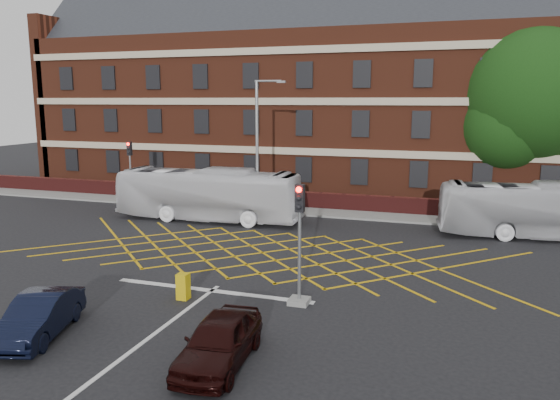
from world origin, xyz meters
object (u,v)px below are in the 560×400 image
(traffic_light_near, at_px, (299,256))
(bus_right, at_px, (543,211))
(car_navy, at_px, (39,316))
(traffic_light_far, at_px, (131,178))
(bus_left, at_px, (209,195))
(street_lamp, at_px, (258,174))
(car_maroon, at_px, (219,341))
(utility_cabinet, at_px, (183,286))
(deciduous_tree, at_px, (531,104))
(direction_signs, at_px, (135,181))

(traffic_light_near, bearing_deg, bus_right, 54.29)
(car_navy, distance_m, traffic_light_far, 22.15)
(bus_left, height_order, car_navy, bus_left)
(street_lamp, bearing_deg, bus_left, -158.57)
(bus_left, xyz_separation_m, car_maroon, (8.22, -16.35, -0.88))
(bus_left, bearing_deg, bus_right, -86.35)
(traffic_light_far, distance_m, utility_cabinet, 20.03)
(bus_left, bearing_deg, traffic_light_far, 64.73)
(car_maroon, bearing_deg, traffic_light_far, 124.19)
(bus_left, distance_m, car_maroon, 18.32)
(bus_left, xyz_separation_m, deciduous_tree, (18.24, 10.43, 5.27))
(car_maroon, distance_m, traffic_light_near, 5.15)
(bus_right, relative_size, traffic_light_far, 2.45)
(utility_cabinet, bearing_deg, deciduous_tree, 59.54)
(traffic_light_near, bearing_deg, deciduous_tree, 67.06)
(traffic_light_near, bearing_deg, bus_left, 128.37)
(deciduous_tree, bearing_deg, street_lamp, -148.88)
(traffic_light_far, relative_size, street_lamp, 0.52)
(car_maroon, bearing_deg, street_lamp, 102.82)
(bus_right, height_order, utility_cabinet, bus_right)
(street_lamp, bearing_deg, traffic_light_near, -63.42)
(traffic_light_far, distance_m, direction_signs, 0.96)
(car_maroon, bearing_deg, deciduous_tree, 64.95)
(car_maroon, height_order, traffic_light_near, traffic_light_near)
(bus_right, xyz_separation_m, traffic_light_far, (-25.93, 1.75, 0.31))
(traffic_light_far, bearing_deg, deciduous_tree, 15.30)
(bus_right, xyz_separation_m, car_maroon, (-10.13, -17.96, -0.78))
(traffic_light_near, relative_size, direction_signs, 1.94)
(street_lamp, distance_m, direction_signs, 11.16)
(car_navy, relative_size, utility_cabinet, 4.09)
(car_maroon, relative_size, deciduous_tree, 0.33)
(car_maroon, distance_m, utility_cabinet, 5.28)
(deciduous_tree, relative_size, direction_signs, 5.46)
(bus_right, xyz_separation_m, direction_signs, (-26.21, 2.59, -0.08))
(deciduous_tree, distance_m, direction_signs, 27.38)
(bus_left, height_order, street_lamp, street_lamp)
(car_maroon, relative_size, direction_signs, 1.80)
(car_navy, relative_size, street_lamp, 0.47)
(street_lamp, bearing_deg, deciduous_tree, 31.12)
(car_navy, height_order, traffic_light_far, traffic_light_far)
(bus_left, relative_size, car_maroon, 2.83)
(utility_cabinet, bearing_deg, direction_signs, 127.80)
(car_navy, xyz_separation_m, traffic_light_near, (6.74, 5.06, 1.12))
(car_navy, xyz_separation_m, car_maroon, (5.95, 0.09, 0.03))
(bus_right, distance_m, car_navy, 24.19)
(bus_left, xyz_separation_m, car_navy, (2.27, -16.44, -0.92))
(car_navy, bearing_deg, bus_left, 81.54)
(traffic_light_near, bearing_deg, utility_cabinet, -168.05)
(bus_right, relative_size, traffic_light_near, 2.45)
(traffic_light_far, bearing_deg, car_navy, -63.55)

